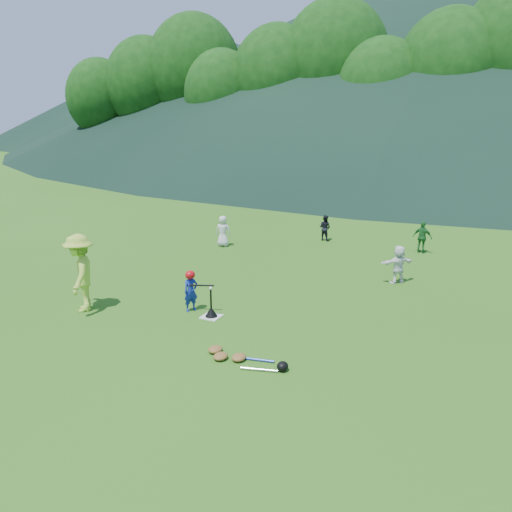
{
  "coord_description": "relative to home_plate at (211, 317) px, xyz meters",
  "views": [
    {
      "loc": [
        5.84,
        -9.65,
        4.7
      ],
      "look_at": [
        0.0,
        2.5,
        0.9
      ],
      "focal_mm": 35.0,
      "sensor_mm": 36.0,
      "label": 1
    }
  ],
  "objects": [
    {
      "name": "distant_hills",
      "position": [
        -7.63,
        81.81,
        14.97
      ],
      "size": [
        155.0,
        140.0,
        32.0
      ],
      "color": "black",
      "rests_on": "ground"
    },
    {
      "name": "fielder_b",
      "position": [
        0.05,
        8.58,
        0.49
      ],
      "size": [
        0.55,
        0.46,
        1.0
      ],
      "primitive_type": "imported",
      "rotation": [
        0.0,
        0.0,
        2.95
      ],
      "color": "black",
      "rests_on": "ground"
    },
    {
      "name": "tree_line",
      "position": [
        0.2,
        33.83,
        8.2
      ],
      "size": [
        70.04,
        11.4,
        14.82
      ],
      "color": "#382314",
      "rests_on": "ground"
    },
    {
      "name": "adult_coach",
      "position": [
        -3.12,
        -0.99,
        0.96
      ],
      "size": [
        1.31,
        1.44,
        1.94
      ],
      "primitive_type": "imported",
      "rotation": [
        0.0,
        0.0,
        -0.96
      ],
      "color": "#AED53E",
      "rests_on": "ground"
    },
    {
      "name": "fielder_a",
      "position": [
        -3.07,
        6.07,
        0.56
      ],
      "size": [
        0.62,
        0.47,
        1.15
      ],
      "primitive_type": "imported",
      "rotation": [
        0.0,
        0.0,
        3.35
      ],
      "color": "silver",
      "rests_on": "ground"
    },
    {
      "name": "batter_gear",
      "position": [
        -0.63,
        0.14,
        0.91
      ],
      "size": [
        0.72,
        0.27,
        0.38
      ],
      "color": "#B00B12",
      "rests_on": "ground"
    },
    {
      "name": "ground",
      "position": [
        0.0,
        0.0,
        -0.01
      ],
      "size": [
        120.0,
        120.0,
        0.0
      ],
      "primitive_type": "plane",
      "color": "#316216",
      "rests_on": "ground"
    },
    {
      "name": "batting_tee",
      "position": [
        0.0,
        0.0,
        0.12
      ],
      "size": [
        0.3,
        0.3,
        0.68
      ],
      "color": "black",
      "rests_on": "home_plate"
    },
    {
      "name": "fielder_d",
      "position": [
        3.58,
        4.56,
        0.55
      ],
      "size": [
        0.99,
        0.94,
        1.12
      ],
      "primitive_type": "imported",
      "rotation": [
        0.0,
        0.0,
        3.88
      ],
      "color": "white",
      "rests_on": "ground"
    },
    {
      "name": "home_plate",
      "position": [
        0.0,
        0.0,
        0.0
      ],
      "size": [
        0.45,
        0.45,
        0.02
      ],
      "primitive_type": "cube",
      "color": "silver",
      "rests_on": "ground"
    },
    {
      "name": "batter_child",
      "position": [
        -0.66,
        0.14,
        0.5
      ],
      "size": [
        0.4,
        0.44,
        1.02
      ],
      "primitive_type": "imported",
      "rotation": [
        0.0,
        0.0,
        1.05
      ],
      "color": "navy",
      "rests_on": "ground"
    },
    {
      "name": "equipment_pile",
      "position": [
        1.63,
        -1.69,
        0.06
      ],
      "size": [
        1.8,
        0.61,
        0.19
      ],
      "color": "olive",
      "rests_on": "ground"
    },
    {
      "name": "baseball",
      "position": [
        0.0,
        0.0,
        0.73
      ],
      "size": [
        0.08,
        0.08,
        0.08
      ],
      "primitive_type": "sphere",
      "color": "white",
      "rests_on": "batting_tee"
    },
    {
      "name": "outfield_fence",
      "position": [
        0.0,
        28.0,
        0.69
      ],
      "size": [
        70.07,
        0.08,
        1.33
      ],
      "color": "gray",
      "rests_on": "ground"
    },
    {
      "name": "fielder_c",
      "position": [
        3.73,
        8.29,
        0.56
      ],
      "size": [
        0.71,
        0.4,
        1.14
      ],
      "primitive_type": "imported",
      "rotation": [
        0.0,
        0.0,
        2.95
      ],
      "color": "#206B2A",
      "rests_on": "ground"
    }
  ]
}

